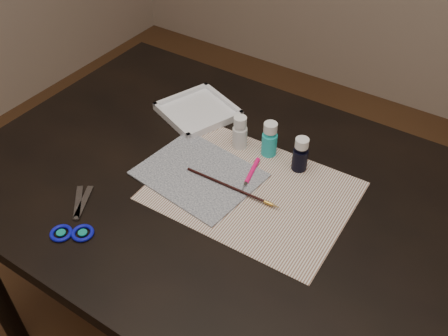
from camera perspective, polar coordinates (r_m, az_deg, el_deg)
The scene contains 10 objects.
table at distance 1.52m, azimuth 0.00°, elevation -12.07°, with size 1.30×0.90×0.75m, color black.
paper at distance 1.21m, azimuth 3.24°, elevation -2.61°, with size 0.47×0.36×0.00m, color silver.
canvas at distance 1.25m, azimuth -2.90°, elevation -0.70°, with size 0.28×0.23×0.00m, color black.
paint_bottle_white at distance 1.31m, azimuth 1.83°, elevation 4.10°, with size 0.04×0.04×0.10m, color silver.
paint_bottle_cyan at distance 1.29m, azimuth 5.24°, elevation 3.31°, with size 0.04×0.04×0.10m, color #21BEBF.
paint_bottle_navy at distance 1.26m, azimuth 8.73°, elevation 1.56°, with size 0.04×0.04×0.10m, color black.
paintbrush at distance 1.21m, azimuth 0.99°, elevation -2.27°, with size 0.26×0.01×0.01m, color black, non-canonical shape.
craft_knife at distance 1.24m, azimuth 2.91°, elevation -0.99°, with size 0.14×0.01×0.01m, color #F11068, non-canonical shape.
scissors at distance 1.21m, azimuth -16.73°, elevation -4.93°, with size 0.20×0.10×0.01m, color silver, non-canonical shape.
palette_tray at distance 1.46m, azimuth -3.00°, elevation 6.59°, with size 0.19×0.19×0.02m, color white.
Camera 1 is at (0.49, -0.75, 1.60)m, focal length 40.00 mm.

